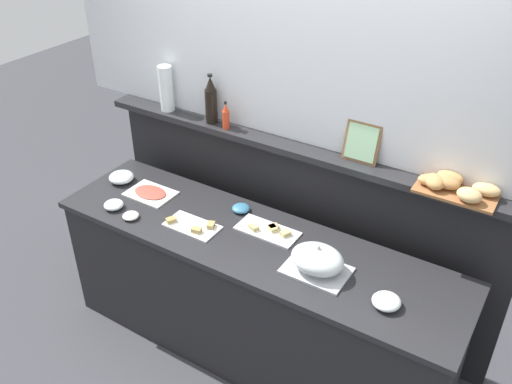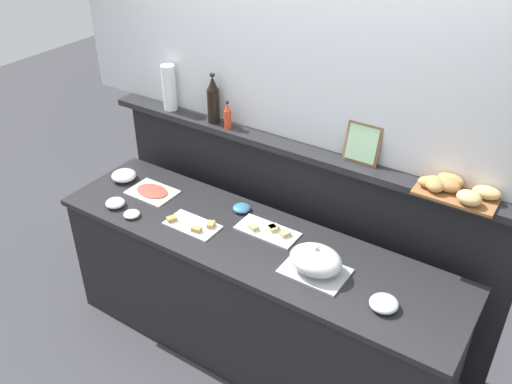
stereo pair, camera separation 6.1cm
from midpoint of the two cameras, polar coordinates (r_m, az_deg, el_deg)
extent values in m
plane|color=#38383D|center=(4.13, 3.82, -10.37)|extent=(12.00, 12.00, 0.00)
cube|color=black|center=(3.46, -0.80, -10.95)|extent=(2.42, 0.62, 0.85)
cube|color=#232326|center=(3.17, -0.86, -5.12)|extent=(2.46, 0.66, 0.03)
cube|color=black|center=(3.67, 3.49, -3.97)|extent=(2.67, 0.08, 1.26)
cube|color=#232326|center=(3.28, 3.44, 4.73)|extent=(2.67, 0.22, 0.04)
cube|color=silver|center=(3.09, 4.51, 16.32)|extent=(3.27, 0.08, 1.30)
cube|color=white|center=(3.28, -7.07, -3.48)|extent=(0.32, 0.17, 0.01)
cube|color=#B7844C|center=(3.32, -9.20, -2.97)|extent=(0.06, 0.07, 0.01)
cube|color=#66994C|center=(3.31, -9.21, -2.86)|extent=(0.06, 0.07, 0.01)
cube|color=#B7844C|center=(3.31, -9.22, -2.74)|extent=(0.06, 0.07, 0.01)
cube|color=#B7844C|center=(3.22, -6.65, -4.01)|extent=(0.06, 0.05, 0.01)
cube|color=#66994C|center=(3.21, -6.65, -3.89)|extent=(0.06, 0.05, 0.01)
cube|color=#B7844C|center=(3.21, -6.66, -3.78)|extent=(0.06, 0.05, 0.01)
cube|color=#B7844C|center=(3.25, -5.18, -3.52)|extent=(0.06, 0.07, 0.01)
cube|color=#66994C|center=(3.24, -5.18, -3.40)|extent=(0.06, 0.07, 0.01)
cube|color=#B7844C|center=(3.24, -5.19, -3.29)|extent=(0.06, 0.07, 0.01)
cube|color=white|center=(3.22, 0.65, -4.00)|extent=(0.37, 0.17, 0.01)
cube|color=tan|center=(3.21, 1.18, -3.84)|extent=(0.07, 0.06, 0.01)
cube|color=#66994C|center=(3.21, 1.18, -3.73)|extent=(0.07, 0.06, 0.01)
cube|color=tan|center=(3.20, 1.18, -3.61)|extent=(0.07, 0.06, 0.01)
cube|color=tan|center=(3.17, 2.48, -4.37)|extent=(0.06, 0.07, 0.01)
cube|color=#66994C|center=(3.17, 2.49, -4.26)|extent=(0.06, 0.07, 0.01)
cube|color=tan|center=(3.16, 2.49, -4.14)|extent=(0.06, 0.07, 0.01)
cube|color=tan|center=(3.22, 1.27, -3.74)|extent=(0.06, 0.07, 0.01)
cube|color=#66994C|center=(3.21, 1.27, -3.62)|extent=(0.06, 0.07, 0.01)
cube|color=tan|center=(3.21, 1.27, -3.51)|extent=(0.06, 0.07, 0.01)
cube|color=tan|center=(3.22, -0.79, -3.75)|extent=(0.07, 0.06, 0.01)
cube|color=#66994C|center=(3.21, -0.79, -3.63)|extent=(0.07, 0.06, 0.01)
cube|color=tan|center=(3.21, -0.79, -3.52)|extent=(0.07, 0.06, 0.01)
cube|color=white|center=(3.61, -11.23, -0.17)|extent=(0.30, 0.22, 0.01)
ellipsoid|color=#B24738|center=(3.61, -11.24, -0.02)|extent=(0.22, 0.15, 0.01)
cube|color=#B7BABF|center=(2.96, 5.62, -7.98)|extent=(0.34, 0.24, 0.01)
ellipsoid|color=silver|center=(2.91, 5.70, -6.86)|extent=(0.28, 0.23, 0.14)
sphere|color=#B7BABF|center=(2.86, 5.78, -5.65)|extent=(0.02, 0.02, 0.02)
ellipsoid|color=silver|center=(2.80, 12.59, -10.87)|extent=(0.14, 0.14, 0.06)
ellipsoid|color=#BF4C3F|center=(2.81, 12.56, -11.02)|extent=(0.11, 0.11, 0.03)
ellipsoid|color=silver|center=(3.52, -14.85, -1.27)|extent=(0.12, 0.12, 0.05)
ellipsoid|color=white|center=(3.52, -14.83, -1.39)|extent=(0.09, 0.09, 0.03)
ellipsoid|color=silver|center=(3.78, -14.07, 1.49)|extent=(0.16, 0.16, 0.07)
ellipsoid|color=#BF4C3F|center=(3.78, -14.05, 1.34)|extent=(0.13, 0.13, 0.04)
ellipsoid|color=silver|center=(3.41, -13.21, -2.39)|extent=(0.10, 0.10, 0.03)
ellipsoid|color=teal|center=(3.38, -2.06, -1.68)|extent=(0.11, 0.11, 0.04)
cylinder|color=red|center=(3.43, -3.61, 7.42)|extent=(0.04, 0.04, 0.12)
cone|color=red|center=(3.39, -3.66, 8.64)|extent=(0.04, 0.04, 0.04)
cylinder|color=black|center=(3.38, -3.68, 9.11)|extent=(0.02, 0.02, 0.02)
cylinder|color=black|center=(3.49, -5.11, 8.74)|extent=(0.08, 0.08, 0.22)
cone|color=black|center=(3.43, -5.23, 11.03)|extent=(0.06, 0.06, 0.08)
cylinder|color=black|center=(3.41, -5.27, 11.81)|extent=(0.03, 0.03, 0.02)
cube|color=brown|center=(2.97, 19.36, 0.19)|extent=(0.40, 0.26, 0.02)
ellipsoid|color=tan|center=(2.96, 18.58, 1.05)|extent=(0.11, 0.13, 0.06)
ellipsoid|color=#AD7A47|center=(2.94, 18.39, 0.99)|extent=(0.15, 0.12, 0.07)
ellipsoid|color=tan|center=(2.87, 20.44, -0.31)|extent=(0.14, 0.12, 0.07)
ellipsoid|color=tan|center=(2.95, 21.98, 0.21)|extent=(0.14, 0.10, 0.06)
ellipsoid|color=#B7844C|center=(2.94, 17.11, 1.16)|extent=(0.17, 0.13, 0.06)
ellipsoid|color=#B7844C|center=(2.99, 18.72, 1.42)|extent=(0.15, 0.11, 0.06)
ellipsoid|color=#B7844C|center=(2.93, 17.26, 1.02)|extent=(0.15, 0.16, 0.07)
cube|color=brown|center=(3.08, 10.23, 5.01)|extent=(0.20, 0.06, 0.22)
cube|color=#8CB78C|center=(3.08, 10.18, 4.98)|extent=(0.17, 0.05, 0.19)
cylinder|color=silver|center=(3.68, -9.66, 10.41)|extent=(0.09, 0.09, 0.30)
camera|label=1|loc=(0.03, -90.56, -0.36)|focal=39.07mm
camera|label=2|loc=(0.03, 89.44, 0.36)|focal=39.07mm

